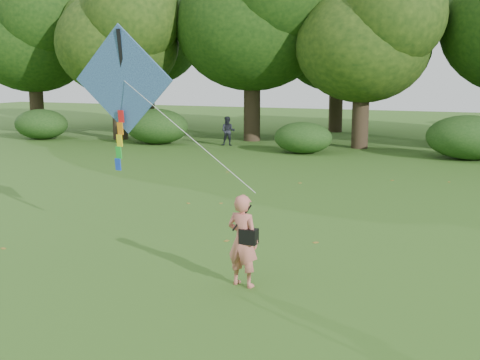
% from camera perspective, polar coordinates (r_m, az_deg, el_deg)
% --- Properties ---
extents(ground, '(100.00, 100.00, 0.00)m').
position_cam_1_polar(ground, '(10.46, 0.31, -10.27)').
color(ground, '#265114').
rests_on(ground, ground).
extents(man_kite_flyer, '(0.65, 0.49, 1.62)m').
position_cam_1_polar(man_kite_flyer, '(10.36, 0.27, -5.76)').
color(man_kite_flyer, '#CC6D60').
rests_on(man_kite_flyer, ground).
extents(bystander_left, '(0.82, 0.71, 1.47)m').
position_cam_1_polar(bystander_left, '(30.14, -1.14, 4.65)').
color(bystander_left, '#20232B').
rests_on(bystander_left, ground).
extents(crossbody_bag, '(0.43, 0.20, 0.68)m').
position_cam_1_polar(crossbody_bag, '(10.26, 0.81, -5.30)').
color(crossbody_bag, black).
rests_on(crossbody_bag, ground).
extents(flying_kite, '(4.77, 1.95, 3.08)m').
position_cam_1_polar(flying_kite, '(12.97, -10.99, 9.08)').
color(flying_kite, '#253FA1').
rests_on(flying_kite, ground).
extents(tree_line, '(54.70, 15.30, 9.48)m').
position_cam_1_polar(tree_line, '(32.08, 19.25, 13.14)').
color(tree_line, '#3A2D1E').
rests_on(tree_line, ground).
extents(shrub_band, '(39.15, 3.22, 1.88)m').
position_cam_1_polar(shrub_band, '(27.19, 12.96, 4.05)').
color(shrub_band, '#264919').
rests_on(shrub_band, ground).
extents(fallen_leaves, '(9.62, 11.84, 0.01)m').
position_cam_1_polar(fallen_leaves, '(17.56, 5.27, -1.83)').
color(fallen_leaves, olive).
rests_on(fallen_leaves, ground).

